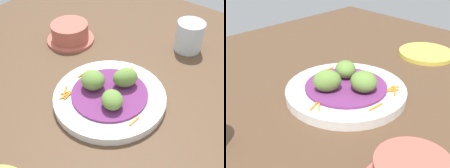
% 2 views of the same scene
% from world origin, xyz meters
% --- Properties ---
extents(table_surface, '(1.10, 1.10, 0.02)m').
position_xyz_m(table_surface, '(0.00, 0.00, 0.01)').
color(table_surface, brown).
rests_on(table_surface, ground).
extents(main_plate, '(0.25, 0.25, 0.02)m').
position_xyz_m(main_plate, '(0.00, -0.03, 0.03)').
color(main_plate, white).
rests_on(main_plate, table_surface).
extents(cabbage_bed, '(0.17, 0.17, 0.01)m').
position_xyz_m(cabbage_bed, '(0.00, -0.03, 0.04)').
color(cabbage_bed, '#702D6B').
rests_on(cabbage_bed, main_plate).
extents(carrot_garnish, '(0.19, 0.18, 0.00)m').
position_xyz_m(carrot_garnish, '(-0.01, 0.01, 0.04)').
color(carrot_garnish, orange).
rests_on(carrot_garnish, main_plate).
extents(guac_scoop_left, '(0.07, 0.07, 0.04)m').
position_xyz_m(guac_scoop_left, '(0.04, -0.04, 0.07)').
color(guac_scoop_left, olive).
rests_on(guac_scoop_left, cabbage_bed).
extents(guac_scoop_center, '(0.06, 0.06, 0.04)m').
position_xyz_m(guac_scoop_center, '(-0.01, 0.01, 0.06)').
color(guac_scoop_center, olive).
rests_on(guac_scoop_center, cabbage_bed).
extents(guac_scoop_right, '(0.07, 0.07, 0.04)m').
position_xyz_m(guac_scoop_right, '(-0.03, -0.06, 0.06)').
color(guac_scoop_right, olive).
rests_on(guac_scoop_right, cabbage_bed).
extents(terracotta_bowl, '(0.13, 0.13, 0.05)m').
position_xyz_m(terracotta_bowl, '(0.12, 0.21, 0.04)').
color(terracotta_bowl, '#B75B4C').
rests_on(terracotta_bowl, table_surface).
extents(water_glass, '(0.07, 0.07, 0.08)m').
position_xyz_m(water_glass, '(0.29, -0.07, 0.06)').
color(water_glass, silver).
rests_on(water_glass, table_surface).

